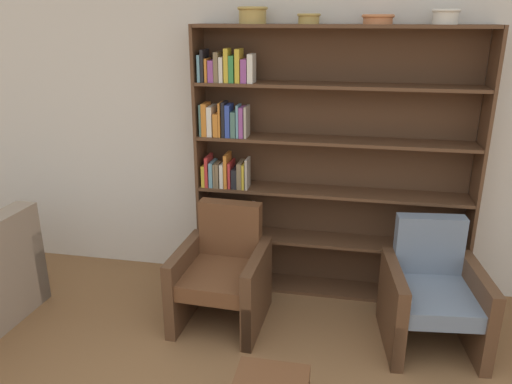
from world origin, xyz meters
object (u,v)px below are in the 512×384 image
Objects in this scene: bowl_terracotta at (309,18)px; bowl_olive at (378,18)px; bookshelf at (307,168)px; armchair_cushioned at (432,293)px; bowl_sage at (446,16)px; bowl_copper at (253,14)px; armchair_leather at (223,273)px.

bowl_terracotta reaches higher than bowl_olive.
armchair_cushioned is at bearing -31.99° from bookshelf.
bowl_sage reaches higher than bookshelf.
bookshelf is at bearing 44.08° from bowl_terracotta.
bowl_copper is 0.90m from bowl_olive.
bowl_sage is at bearing 0.00° from bowl_olive.
bowl_olive is at bearing -2.54° from bookshelf.
bowl_copper is 0.41m from bowl_terracotta.
bowl_olive reaches higher than armchair_leather.
bookshelf is at bearing 2.72° from bowl_copper.
bowl_sage is (0.92, -0.02, 1.15)m from bookshelf.
armchair_cushioned is (0.98, -0.58, -1.81)m from bowl_terracotta.
bowl_terracotta is 0.20× the size of armchair_cushioned.
bowl_terracotta is 0.75× the size of bowl_olive.
bowl_copper reaches higher than bowl_terracotta.
bowl_copper is 2.38m from armchair_cushioned.
bowl_sage is at bearing -155.94° from armchair_leather.
armchair_leather is (-0.55, -0.60, -0.68)m from bookshelf.
bowl_olive is at bearing 0.00° from bowl_terracotta.
bowl_copper is 1.31× the size of bowl_terracotta.
bowl_olive is 1.96m from armchair_cushioned.
bowl_copper reaches higher than bowl_olive.
armchair_leather is (-0.53, -0.58, -1.81)m from bowl_terracotta.
bowl_terracotta is 0.90× the size of bowl_sage.
bowl_sage is 1.92m from armchair_cushioned.
bowl_terracotta reaches higher than armchair_leather.
bookshelf is 1.06m from armchair_leather.
bowl_sage is 2.42m from armchair_leather.
bowl_olive is 0.26× the size of armchair_leather.
bowl_copper is at bearing -98.92° from armchair_leather.
armchair_leather is at bearing -158.52° from bowl_sage.
bowl_olive is (0.46, -0.02, 1.13)m from bookshelf.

